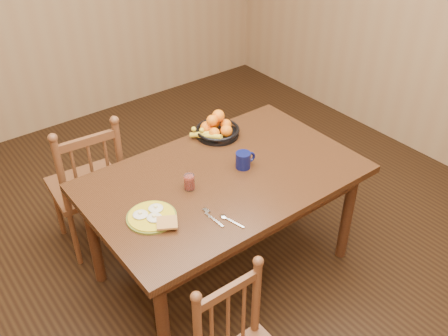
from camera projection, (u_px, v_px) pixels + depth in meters
room at (224, 81)px, 2.57m from camera, size 4.52×5.02×2.72m
dining_table at (224, 187)px, 2.96m from camera, size 1.60×1.00×0.75m
chair_far at (89, 186)px, 3.26m from camera, size 0.48×0.47×0.99m
breakfast_plate at (152, 217)px, 2.59m from camera, size 0.26×0.31×0.04m
fork at (211, 217)px, 2.60m from camera, size 0.04×0.18×0.00m
spoon at (227, 219)px, 2.58m from camera, size 0.05×0.16×0.01m
coffee_mug at (244, 160)px, 2.95m from camera, size 0.13×0.09×0.10m
juice_glass at (189, 182)px, 2.78m from camera, size 0.06×0.06×0.09m
fruit_bowl at (216, 129)px, 3.25m from camera, size 0.32×0.29×0.17m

